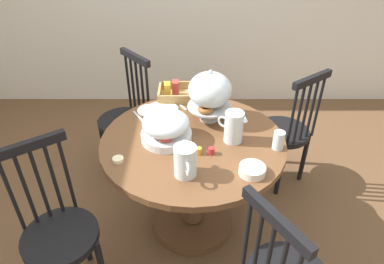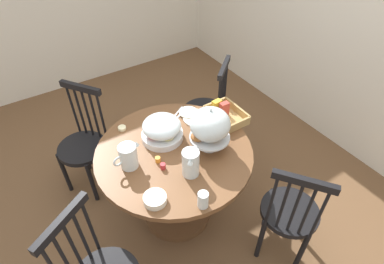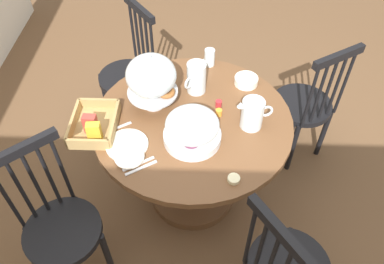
{
  "view_description": "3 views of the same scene",
  "coord_description": "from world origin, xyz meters",
  "px_view_note": "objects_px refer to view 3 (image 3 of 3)",
  "views": [
    {
      "loc": [
        0.04,
        -1.72,
        1.93
      ],
      "look_at": [
        0.05,
        -0.04,
        0.79
      ],
      "focal_mm": 32.47,
      "sensor_mm": 36.0,
      "label": 1
    },
    {
      "loc": [
        1.41,
        -0.78,
        2.29
      ],
      "look_at": [
        0.05,
        0.11,
        0.84
      ],
      "focal_mm": 29.42,
      "sensor_mm": 36.0,
      "label": 2
    },
    {
      "loc": [
        -1.45,
        -0.08,
        2.26
      ],
      "look_at": [
        -0.05,
        -0.04,
        0.74
      ],
      "focal_mm": 36.44,
      "sensor_mm": 36.0,
      "label": 3
    }
  ],
  "objects_px": {
    "windsor_chair_facing_door": "(61,228)",
    "pastry_stand_with_dome": "(151,77)",
    "cereal_bowl": "(246,81)",
    "dining_table": "(193,146)",
    "cereal_basket": "(94,125)",
    "china_plate_small": "(129,157)",
    "butter_dish": "(234,179)",
    "drinking_glass": "(210,57)",
    "china_plate_large": "(127,145)",
    "orange_juice_pitcher": "(252,115)",
    "windsor_chair_by_cabinet": "(129,76)",
    "milk_pitcher": "(196,79)",
    "fruit_platter_covered": "(192,129)",
    "windsor_chair_near_window": "(304,107)"
  },
  "relations": [
    {
      "from": "cereal_bowl",
      "to": "drinking_glass",
      "type": "height_order",
      "value": "drinking_glass"
    },
    {
      "from": "fruit_platter_covered",
      "to": "orange_juice_pitcher",
      "type": "height_order",
      "value": "fruit_platter_covered"
    },
    {
      "from": "windsor_chair_by_cabinet",
      "to": "windsor_chair_near_window",
      "type": "bearing_deg",
      "value": -102.85
    },
    {
      "from": "orange_juice_pitcher",
      "to": "china_plate_large",
      "type": "bearing_deg",
      "value": 104.54
    },
    {
      "from": "pastry_stand_with_dome",
      "to": "milk_pitcher",
      "type": "height_order",
      "value": "pastry_stand_with_dome"
    },
    {
      "from": "china_plate_large",
      "to": "butter_dish",
      "type": "distance_m",
      "value": 0.58
    },
    {
      "from": "cereal_bowl",
      "to": "dining_table",
      "type": "bearing_deg",
      "value": 134.68
    },
    {
      "from": "dining_table",
      "to": "windsor_chair_by_cabinet",
      "type": "bearing_deg",
      "value": 34.59
    },
    {
      "from": "windsor_chair_near_window",
      "to": "windsor_chair_by_cabinet",
      "type": "xyz_separation_m",
      "value": [
        0.28,
        1.22,
        0.0
      ]
    },
    {
      "from": "windsor_chair_facing_door",
      "to": "china_plate_large",
      "type": "distance_m",
      "value": 0.55
    },
    {
      "from": "butter_dish",
      "to": "dining_table",
      "type": "bearing_deg",
      "value": 27.15
    },
    {
      "from": "china_plate_small",
      "to": "butter_dish",
      "type": "relative_size",
      "value": 2.5
    },
    {
      "from": "windsor_chair_facing_door",
      "to": "drinking_glass",
      "type": "bearing_deg",
      "value": -36.54
    },
    {
      "from": "windsor_chair_by_cabinet",
      "to": "china_plate_small",
      "type": "xyz_separation_m",
      "value": [
        -0.99,
        -0.18,
        0.3
      ]
    },
    {
      "from": "cereal_bowl",
      "to": "pastry_stand_with_dome",
      "type": "bearing_deg",
      "value": 110.65
    },
    {
      "from": "windsor_chair_by_cabinet",
      "to": "china_plate_large",
      "type": "height_order",
      "value": "windsor_chair_by_cabinet"
    },
    {
      "from": "dining_table",
      "to": "milk_pitcher",
      "type": "distance_m",
      "value": 0.4
    },
    {
      "from": "windsor_chair_by_cabinet",
      "to": "windsor_chair_facing_door",
      "type": "bearing_deg",
      "value": 171.67
    },
    {
      "from": "dining_table",
      "to": "milk_pitcher",
      "type": "bearing_deg",
      "value": -3.37
    },
    {
      "from": "china_plate_small",
      "to": "drinking_glass",
      "type": "relative_size",
      "value": 1.36
    },
    {
      "from": "windsor_chair_near_window",
      "to": "china_plate_large",
      "type": "relative_size",
      "value": 4.43
    },
    {
      "from": "china_plate_small",
      "to": "orange_juice_pitcher",
      "type": "bearing_deg",
      "value": -67.75
    },
    {
      "from": "china_plate_large",
      "to": "cereal_bowl",
      "type": "distance_m",
      "value": 0.82
    },
    {
      "from": "china_plate_large",
      "to": "drinking_glass",
      "type": "height_order",
      "value": "drinking_glass"
    },
    {
      "from": "orange_juice_pitcher",
      "to": "windsor_chair_near_window",
      "type": "bearing_deg",
      "value": -42.61
    },
    {
      "from": "pastry_stand_with_dome",
      "to": "china_plate_large",
      "type": "distance_m",
      "value": 0.38
    },
    {
      "from": "pastry_stand_with_dome",
      "to": "cereal_basket",
      "type": "xyz_separation_m",
      "value": [
        -0.21,
        0.3,
        -0.16
      ]
    },
    {
      "from": "windsor_chair_facing_door",
      "to": "butter_dish",
      "type": "bearing_deg",
      "value": -81.84
    },
    {
      "from": "milk_pitcher",
      "to": "butter_dish",
      "type": "bearing_deg",
      "value": -163.12
    },
    {
      "from": "windsor_chair_by_cabinet",
      "to": "china_plate_large",
      "type": "distance_m",
      "value": 0.96
    },
    {
      "from": "fruit_platter_covered",
      "to": "cereal_basket",
      "type": "bearing_deg",
      "value": 84.14
    },
    {
      "from": "china_plate_large",
      "to": "butter_dish",
      "type": "bearing_deg",
      "value": -110.4
    },
    {
      "from": "windsor_chair_facing_door",
      "to": "pastry_stand_with_dome",
      "type": "distance_m",
      "value": 0.91
    },
    {
      "from": "china_plate_large",
      "to": "cereal_bowl",
      "type": "height_order",
      "value": "cereal_bowl"
    },
    {
      "from": "milk_pitcher",
      "to": "china_plate_large",
      "type": "relative_size",
      "value": 0.87
    },
    {
      "from": "windsor_chair_facing_door",
      "to": "orange_juice_pitcher",
      "type": "bearing_deg",
      "value": -63.24
    },
    {
      "from": "orange_juice_pitcher",
      "to": "china_plate_small",
      "type": "xyz_separation_m",
      "value": [
        -0.25,
        0.62,
        -0.06
      ]
    },
    {
      "from": "windsor_chair_by_cabinet",
      "to": "cereal_bowl",
      "type": "height_order",
      "value": "windsor_chair_by_cabinet"
    },
    {
      "from": "windsor_chair_by_cabinet",
      "to": "windsor_chair_facing_door",
      "type": "distance_m",
      "value": 1.25
    },
    {
      "from": "cereal_basket",
      "to": "china_plate_large",
      "type": "relative_size",
      "value": 1.44
    },
    {
      "from": "china_plate_small",
      "to": "butter_dish",
      "type": "xyz_separation_m",
      "value": [
        -0.11,
        -0.51,
        -0.01
      ]
    },
    {
      "from": "windsor_chair_facing_door",
      "to": "orange_juice_pitcher",
      "type": "distance_m",
      "value": 1.16
    },
    {
      "from": "dining_table",
      "to": "china_plate_large",
      "type": "height_order",
      "value": "china_plate_large"
    },
    {
      "from": "cereal_bowl",
      "to": "china_plate_large",
      "type": "bearing_deg",
      "value": 128.67
    },
    {
      "from": "china_plate_small",
      "to": "butter_dish",
      "type": "bearing_deg",
      "value": -102.54
    },
    {
      "from": "dining_table",
      "to": "orange_juice_pitcher",
      "type": "height_order",
      "value": "orange_juice_pitcher"
    },
    {
      "from": "windsor_chair_facing_door",
      "to": "orange_juice_pitcher",
      "type": "relative_size",
      "value": 4.86
    },
    {
      "from": "windsor_chair_near_window",
      "to": "butter_dish",
      "type": "relative_size",
      "value": 16.25
    },
    {
      "from": "windsor_chair_near_window",
      "to": "china_plate_small",
      "type": "xyz_separation_m",
      "value": [
        -0.71,
        1.04,
        0.3
      ]
    },
    {
      "from": "milk_pitcher",
      "to": "china_plate_large",
      "type": "xyz_separation_m",
      "value": [
        -0.44,
        0.34,
        -0.08
      ]
    }
  ]
}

